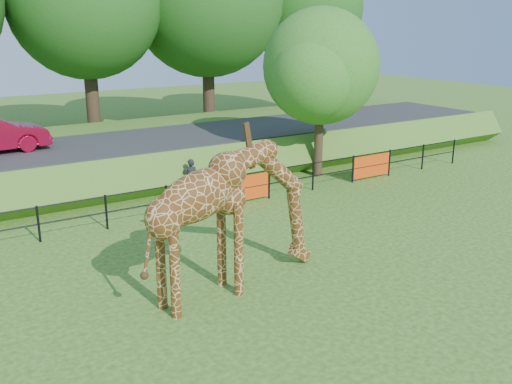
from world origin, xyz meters
TOP-DOWN VIEW (x-y plane):
  - ground at (0.00, 0.00)m, footprint 90.00×90.00m
  - giraffe at (-0.72, 2.38)m, footprint 5.00×1.61m
  - perimeter_fence at (0.00, 8.00)m, footprint 28.07×0.10m
  - embankment at (0.00, 15.50)m, footprint 40.00×9.00m
  - road at (0.00, 14.00)m, footprint 40.00×5.00m
  - visitor at (1.73, 9.73)m, footprint 0.60×0.51m
  - tree_east at (7.60, 9.63)m, footprint 5.40×4.71m
  - bg_tree_line at (1.89, 22.00)m, footprint 37.30×8.80m

SIDE VIEW (x-z plane):
  - ground at x=0.00m, z-range 0.00..0.00m
  - perimeter_fence at x=0.00m, z-range 0.00..1.10m
  - embankment at x=0.00m, z-range 0.00..1.30m
  - visitor at x=1.73m, z-range 0.00..1.41m
  - road at x=0.00m, z-range 1.30..1.42m
  - giraffe at x=-0.72m, z-range 0.00..3.51m
  - tree_east at x=7.60m, z-range 0.90..7.66m
  - bg_tree_line at x=1.89m, z-range 1.28..13.10m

